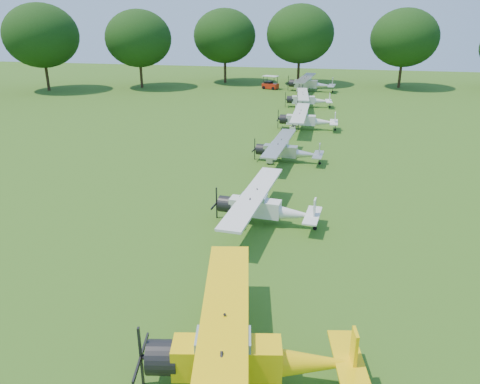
% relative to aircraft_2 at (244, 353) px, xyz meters
% --- Properties ---
extents(ground, '(160.00, 160.00, 0.00)m').
position_rel_aircraft_2_xyz_m(ground, '(-1.27, 12.15, -1.39)').
color(ground, '#275314').
rests_on(ground, ground).
extents(tree_belt, '(137.36, 130.27, 14.52)m').
position_rel_aircraft_2_xyz_m(tree_belt, '(2.30, 12.31, 6.64)').
color(tree_belt, '#322613').
rests_on(tree_belt, ground).
extents(aircraft_2, '(7.67, 12.13, 2.38)m').
position_rel_aircraft_2_xyz_m(aircraft_2, '(0.00, 0.00, 0.00)').
color(aircraft_2, yellow).
rests_on(aircraft_2, ground).
extents(aircraft_3, '(6.40, 10.20, 2.00)m').
position_rel_aircraft_2_xyz_m(aircraft_3, '(-1.26, 13.00, -0.22)').
color(aircraft_3, white).
rests_on(aircraft_3, ground).
extents(aircraft_4, '(5.87, 9.36, 1.84)m').
position_rel_aircraft_2_xyz_m(aircraft_4, '(-1.15, 25.42, -0.32)').
color(aircraft_4, silver).
rests_on(aircraft_4, ground).
extents(aircraft_5, '(6.40, 10.16, 2.01)m').
position_rel_aircraft_2_xyz_m(aircraft_5, '(-0.21, 37.12, -0.22)').
color(aircraft_5, white).
rests_on(aircraft_5, ground).
extents(aircraft_6, '(6.11, 9.74, 1.91)m').
position_rel_aircraft_2_xyz_m(aircraft_6, '(-0.78, 49.28, -0.27)').
color(aircraft_6, white).
rests_on(aircraft_6, ground).
extents(aircraft_7, '(7.38, 11.74, 2.31)m').
position_rel_aircraft_2_xyz_m(aircraft_7, '(-1.11, 61.84, -0.04)').
color(aircraft_7, silver).
rests_on(aircraft_7, ground).
extents(golf_cart, '(2.76, 2.19, 2.07)m').
position_rel_aircraft_2_xyz_m(golf_cart, '(-7.41, 63.09, -0.70)').
color(golf_cart, red).
rests_on(golf_cart, ground).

